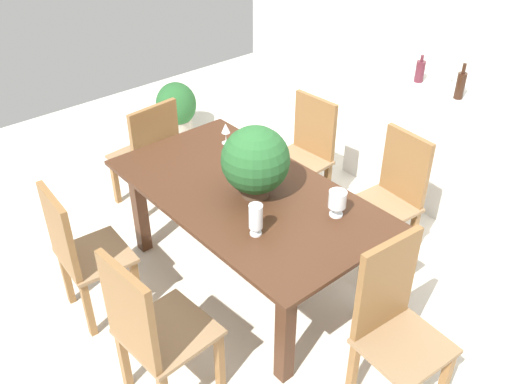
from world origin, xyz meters
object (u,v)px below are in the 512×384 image
object	(u,v)px
chair_near_right	(150,328)
wine_bottle_dark	(449,69)
chair_foot_end	(393,319)
chair_far_left	(306,149)
crystal_vase_left	(337,200)
potted_plant_floor	(176,107)
wine_glass	(226,129)
flower_centerpiece	(255,161)
wine_bottle_clear	(420,71)
chair_far_right	(392,193)
dining_table	(246,207)
chair_near_left	(79,250)
crystal_vase_center_near	(256,218)
chair_head_end	(150,151)
kitchen_counter	(459,156)
wine_bottle_green	(461,85)

from	to	relation	value
chair_near_right	wine_bottle_dark	distance (m)	3.14
chair_foot_end	wine_bottle_dark	xyz separation A→B (m)	(-1.15, 2.06, 0.52)
chair_far_left	wine_bottle_dark	distance (m)	1.31
crystal_vase_left	potted_plant_floor	size ratio (longest dim) A/B	0.31
wine_glass	wine_bottle_dark	bearing A→B (deg)	69.68
chair_far_left	flower_centerpiece	world-z (taller)	flower_centerpiece
chair_far_left	chair_foot_end	bearing A→B (deg)	-34.04
wine_bottle_dark	potted_plant_floor	distance (m)	2.70
wine_bottle_dark	wine_bottle_clear	xyz separation A→B (m)	(-0.17, -0.14, -0.03)
wine_glass	flower_centerpiece	bearing A→B (deg)	-22.73
chair_far_left	chair_far_right	xyz separation A→B (m)	(0.86, 0.01, 0.00)
dining_table	chair_near_left	world-z (taller)	chair_near_left
dining_table	chair_foot_end	size ratio (longest dim) A/B	1.79
crystal_vase_left	wine_bottle_clear	bearing A→B (deg)	111.43
chair_far_right	crystal_vase_center_near	distance (m)	1.29
chair_near_right	flower_centerpiece	xyz separation A→B (m)	(-0.36, 1.03, 0.45)
chair_far_right	crystal_vase_center_near	bearing A→B (deg)	-87.37
chair_head_end	wine_glass	bearing A→B (deg)	109.28
chair_head_end	chair_foot_end	bearing A→B (deg)	84.82
chair_foot_end	wine_glass	size ratio (longest dim) A/B	6.48
crystal_vase_center_near	chair_head_end	bearing A→B (deg)	171.26
crystal_vase_left	crystal_vase_center_near	bearing A→B (deg)	-109.49
chair_head_end	wine_bottle_dark	distance (m)	2.50
dining_table	chair_far_right	distance (m)	1.10
chair_head_end	potted_plant_floor	distance (m)	1.38
chair_far_left	wine_glass	xyz separation A→B (m)	(-0.16, -0.69, 0.35)
crystal_vase_left	kitchen_counter	size ratio (longest dim) A/B	0.09
chair_near_right	chair_far_right	size ratio (longest dim) A/B	1.05
dining_table	kitchen_counter	xyz separation A→B (m)	(0.41, 1.92, -0.16)
dining_table	flower_centerpiece	world-z (taller)	flower_centerpiece
kitchen_counter	crystal_vase_left	bearing A→B (deg)	-84.76
crystal_vase_center_near	kitchen_counter	distance (m)	2.19
wine_bottle_clear	wine_bottle_dark	bearing A→B (deg)	40.58
wine_bottle_green	crystal_vase_left	bearing A→B (deg)	-80.97
chair_near_left	chair_foot_end	xyz separation A→B (m)	(1.65, 1.00, 0.03)
wine_glass	dining_table	bearing A→B (deg)	-27.10
dining_table	wine_bottle_clear	world-z (taller)	wine_bottle_clear
wine_bottle_green	crystal_vase_center_near	bearing A→B (deg)	-87.71
flower_centerpiece	wine_bottle_clear	xyz separation A→B (m)	(-0.17, 1.90, 0.04)
wine_bottle_green	kitchen_counter	bearing A→B (deg)	16.25
dining_table	chair_near_right	distance (m)	1.10
chair_far_right	flower_centerpiece	xyz separation A→B (m)	(-0.36, -0.98, 0.48)
wine_bottle_clear	wine_bottle_green	bearing A→B (deg)	-5.66
chair_foot_end	crystal_vase_center_near	distance (m)	0.93
crystal_vase_center_near	wine_bottle_green	xyz separation A→B (m)	(-0.09, 2.13, 0.19)
potted_plant_floor	chair_head_end	bearing A→B (deg)	-41.93
chair_far_right	crystal_vase_center_near	xyz separation A→B (m)	(-0.05, -1.24, 0.35)
flower_centerpiece	crystal_vase_center_near	bearing A→B (deg)	-40.09
flower_centerpiece	wine_bottle_green	world-z (taller)	wine_bottle_green
chair_far_right	wine_bottle_green	distance (m)	1.04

